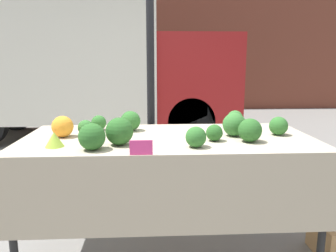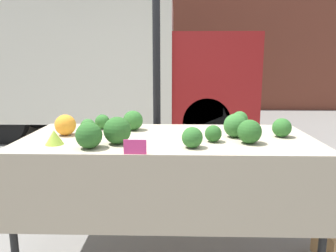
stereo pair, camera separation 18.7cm
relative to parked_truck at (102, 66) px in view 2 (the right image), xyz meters
The scene contains 19 objects.
ground_plane 4.43m from the parked_truck, 70.97° to the right, with size 40.00×40.00×0.00m, color gray.
building_facade 4.34m from the parked_truck, 70.03° to the left, with size 16.00×0.60×5.91m.
tent_pole 3.54m from the parked_truck, 69.26° to the right, with size 0.07×0.07×2.67m.
parked_truck is the anchor object (origin of this frame).
market_table 4.33m from the parked_truck, 71.29° to the right, with size 2.11×0.96×0.90m.
orange_cauliflower 4.02m from the parked_truck, 81.24° to the right, with size 0.16×0.16×0.16m.
romanesco_head 4.30m from the parked_truck, 81.56° to the right, with size 0.12×0.12×0.10m.
broccoli_head_0 4.35m from the parked_truck, 76.07° to the right, with size 0.18×0.18×0.18m.
broccoli_head_1 4.58m from the parked_truck, 70.30° to the right, with size 0.14×0.14×0.14m.
broccoli_head_2 3.94m from the parked_truck, 73.85° to the right, with size 0.16×0.16×0.16m.
broccoli_head_3 4.14m from the parked_truck, 61.46° to the right, with size 0.13×0.13×0.13m.
broccoli_head_4 4.56m from the parked_truck, 61.00° to the right, with size 0.14×0.14×0.14m.
broccoli_head_5 4.42m from the parked_truck, 64.94° to the right, with size 0.17×0.17×0.17m.
broccoli_head_6 4.61m from the parked_truck, 65.21° to the right, with size 0.16×0.16×0.16m.
broccoli_head_7 4.49m from the parked_truck, 67.78° to the right, with size 0.12×0.12×0.12m.
broccoli_head_8 4.00m from the parked_truck, 78.93° to the right, with size 0.11×0.11×0.11m.
broccoli_head_9 3.84m from the parked_truck, 77.38° to the right, with size 0.12×0.12×0.12m.
broccoli_head_10 4.43m from the parked_truck, 78.43° to the right, with size 0.17×0.17×0.17m.
price_sign 4.63m from the parked_truck, 75.01° to the right, with size 0.14×0.01×0.09m.
Camera 2 is at (0.06, -2.34, 1.44)m, focal length 35.00 mm.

